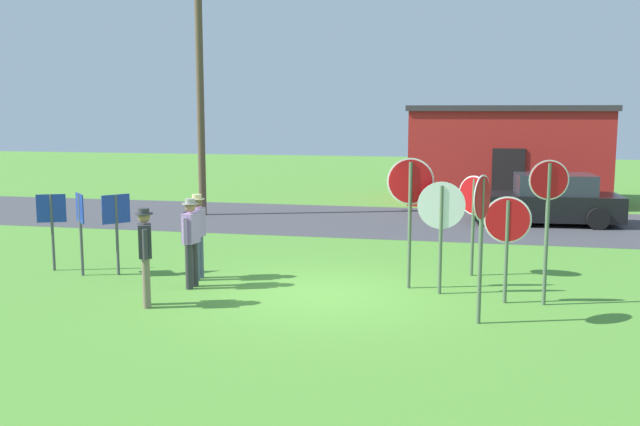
{
  "coord_description": "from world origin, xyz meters",
  "views": [
    {
      "loc": [
        2.83,
        -12.87,
        3.42
      ],
      "look_at": [
        -0.31,
        1.59,
        1.3
      ],
      "focal_mm": 40.62,
      "sensor_mm": 36.0,
      "label": 1
    }
  ],
  "objects_px": {
    "stop_sign_low_front": "(548,208)",
    "person_in_blue": "(197,230)",
    "info_panel_leftmost": "(116,220)",
    "info_panel_middle": "(80,219)",
    "person_in_dark_shirt": "(145,251)",
    "stop_sign_leaning_right": "(481,223)",
    "person_near_signs": "(191,238)",
    "parked_car_on_street": "(548,201)",
    "stop_sign_leaning_left": "(410,198)",
    "stop_sign_center_cluster": "(473,208)",
    "info_panel_rightmost": "(52,218)",
    "stop_sign_tallest": "(507,231)",
    "stop_sign_nearest": "(441,217)",
    "utility_pole": "(200,92)"
  },
  "relations": [
    {
      "from": "stop_sign_low_front",
      "to": "info_panel_rightmost",
      "type": "height_order",
      "value": "stop_sign_low_front"
    },
    {
      "from": "info_panel_leftmost",
      "to": "info_panel_middle",
      "type": "xyz_separation_m",
      "value": [
        -0.71,
        -0.2,
        0.02
      ]
    },
    {
      "from": "stop_sign_leaning_left",
      "to": "stop_sign_nearest",
      "type": "bearing_deg",
      "value": -25.03
    },
    {
      "from": "person_in_dark_shirt",
      "to": "stop_sign_leaning_left",
      "type": "bearing_deg",
      "value": 27.37
    },
    {
      "from": "stop_sign_low_front",
      "to": "person_in_blue",
      "type": "xyz_separation_m",
      "value": [
        -6.72,
        0.55,
        -0.72
      ]
    },
    {
      "from": "stop_sign_tallest",
      "to": "person_in_blue",
      "type": "relative_size",
      "value": 1.1
    },
    {
      "from": "utility_pole",
      "to": "parked_car_on_street",
      "type": "relative_size",
      "value": 1.71
    },
    {
      "from": "stop_sign_leaning_left",
      "to": "stop_sign_tallest",
      "type": "bearing_deg",
      "value": -21.34
    },
    {
      "from": "stop_sign_low_front",
      "to": "person_in_blue",
      "type": "relative_size",
      "value": 1.48
    },
    {
      "from": "stop_sign_nearest",
      "to": "stop_sign_low_front",
      "type": "relative_size",
      "value": 0.82
    },
    {
      "from": "utility_pole",
      "to": "stop_sign_center_cluster",
      "type": "height_order",
      "value": "utility_pole"
    },
    {
      "from": "stop_sign_leaning_left",
      "to": "person_near_signs",
      "type": "relative_size",
      "value": 1.45
    },
    {
      "from": "parked_car_on_street",
      "to": "stop_sign_tallest",
      "type": "distance_m",
      "value": 9.69
    },
    {
      "from": "stop_sign_leaning_right",
      "to": "person_in_dark_shirt",
      "type": "distance_m",
      "value": 5.73
    },
    {
      "from": "person_in_blue",
      "to": "stop_sign_leaning_right",
      "type": "bearing_deg",
      "value": -19.13
    },
    {
      "from": "person_near_signs",
      "to": "info_panel_leftmost",
      "type": "distance_m",
      "value": 2.05
    },
    {
      "from": "parked_car_on_street",
      "to": "info_panel_rightmost",
      "type": "height_order",
      "value": "info_panel_rightmost"
    },
    {
      "from": "utility_pole",
      "to": "parked_car_on_street",
      "type": "xyz_separation_m",
      "value": [
        10.84,
        0.42,
        -3.27
      ]
    },
    {
      "from": "stop_sign_leaning_left",
      "to": "info_panel_leftmost",
      "type": "relative_size",
      "value": 1.49
    },
    {
      "from": "person_in_dark_shirt",
      "to": "info_panel_middle",
      "type": "distance_m",
      "value": 3.06
    },
    {
      "from": "person_near_signs",
      "to": "info_panel_leftmost",
      "type": "xyz_separation_m",
      "value": [
        -1.92,
        0.7,
        0.18
      ]
    },
    {
      "from": "stop_sign_low_front",
      "to": "person_in_blue",
      "type": "height_order",
      "value": "stop_sign_low_front"
    },
    {
      "from": "stop_sign_center_cluster",
      "to": "info_panel_middle",
      "type": "xyz_separation_m",
      "value": [
        -7.91,
        -1.71,
        -0.24
      ]
    },
    {
      "from": "utility_pole",
      "to": "stop_sign_center_cluster",
      "type": "relative_size",
      "value": 3.63
    },
    {
      "from": "stop_sign_low_front",
      "to": "person_near_signs",
      "type": "bearing_deg",
      "value": -178.71
    },
    {
      "from": "stop_sign_leaning_left",
      "to": "person_in_blue",
      "type": "bearing_deg",
      "value": -178.22
    },
    {
      "from": "person_near_signs",
      "to": "person_in_blue",
      "type": "distance_m",
      "value": 0.72
    },
    {
      "from": "stop_sign_nearest",
      "to": "stop_sign_low_front",
      "type": "xyz_separation_m",
      "value": [
        1.84,
        -0.4,
        0.28
      ]
    },
    {
      "from": "stop_sign_center_cluster",
      "to": "stop_sign_nearest",
      "type": "distance_m",
      "value": 1.76
    },
    {
      "from": "stop_sign_leaning_left",
      "to": "info_panel_middle",
      "type": "height_order",
      "value": "stop_sign_leaning_left"
    },
    {
      "from": "utility_pole",
      "to": "info_panel_middle",
      "type": "distance_m",
      "value": 9.22
    },
    {
      "from": "person_near_signs",
      "to": "parked_car_on_street",
      "type": "bearing_deg",
      "value": 52.48
    },
    {
      "from": "person_in_dark_shirt",
      "to": "parked_car_on_street",
      "type": "bearing_deg",
      "value": 55.29
    },
    {
      "from": "stop_sign_tallest",
      "to": "person_in_dark_shirt",
      "type": "xyz_separation_m",
      "value": [
        -6.14,
        -1.57,
        -0.32
      ]
    },
    {
      "from": "stop_sign_tallest",
      "to": "info_panel_rightmost",
      "type": "distance_m",
      "value": 9.38
    },
    {
      "from": "parked_car_on_street",
      "to": "stop_sign_leaning_left",
      "type": "height_order",
      "value": "stop_sign_leaning_left"
    },
    {
      "from": "stop_sign_low_front",
      "to": "info_panel_middle",
      "type": "xyz_separation_m",
      "value": [
        -9.18,
        0.35,
        -0.55
      ]
    },
    {
      "from": "parked_car_on_street",
      "to": "stop_sign_low_front",
      "type": "relative_size",
      "value": 1.72
    },
    {
      "from": "person_in_dark_shirt",
      "to": "info_panel_leftmost",
      "type": "relative_size",
      "value": 1.03
    },
    {
      "from": "stop_sign_nearest",
      "to": "person_in_blue",
      "type": "height_order",
      "value": "stop_sign_nearest"
    },
    {
      "from": "person_near_signs",
      "to": "info_panel_middle",
      "type": "distance_m",
      "value": 2.68
    },
    {
      "from": "info_panel_leftmost",
      "to": "info_panel_rightmost",
      "type": "bearing_deg",
      "value": 176.18
    },
    {
      "from": "parked_car_on_street",
      "to": "stop_sign_tallest",
      "type": "height_order",
      "value": "stop_sign_tallest"
    },
    {
      "from": "stop_sign_center_cluster",
      "to": "stop_sign_tallest",
      "type": "distance_m",
      "value": 2.17
    },
    {
      "from": "stop_sign_center_cluster",
      "to": "person_in_blue",
      "type": "distance_m",
      "value": 5.67
    },
    {
      "from": "stop_sign_leaning_left",
      "to": "info_panel_middle",
      "type": "xyz_separation_m",
      "value": [
        -6.73,
        -0.33,
        -0.57
      ]
    },
    {
      "from": "info_panel_middle",
      "to": "info_panel_rightmost",
      "type": "height_order",
      "value": "info_panel_middle"
    },
    {
      "from": "parked_car_on_street",
      "to": "info_panel_rightmost",
      "type": "relative_size",
      "value": 2.69
    },
    {
      "from": "parked_car_on_street",
      "to": "person_in_dark_shirt",
      "type": "bearing_deg",
      "value": -124.71
    },
    {
      "from": "parked_car_on_street",
      "to": "info_panel_middle",
      "type": "height_order",
      "value": "info_panel_middle"
    }
  ]
}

